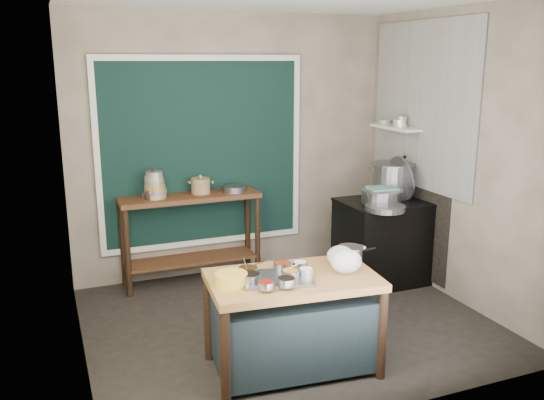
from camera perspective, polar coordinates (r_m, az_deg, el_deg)
name	(u,v)px	position (r m, az deg, el deg)	size (l,w,h in m)	color
floor	(287,323)	(5.33, 1.52, -12.05)	(3.50, 3.00, 0.02)	black
back_wall	(233,146)	(6.28, -3.90, 5.37)	(3.50, 0.02, 2.80)	gray
left_wall	(70,186)	(4.50, -19.40, 1.28)	(0.02, 3.00, 2.80)	gray
right_wall	(456,157)	(5.81, 17.79, 4.07)	(0.02, 3.00, 2.80)	gray
curtain_panel	(203,153)	(6.15, -6.89, 4.66)	(2.10, 0.02, 1.90)	black
curtain_frame	(203,153)	(6.15, -6.86, 4.64)	(2.22, 0.03, 2.02)	beige
tile_panel	(422,106)	(6.17, 14.65, 9.02)	(0.02, 1.70, 1.70)	#B2B2AA
soot_patch	(410,212)	(6.44, 13.55, -1.13)	(0.01, 1.30, 1.30)	black
wall_shelf	(396,128)	(6.38, 12.15, 7.03)	(0.22, 0.70, 0.03)	beige
prep_table	(292,323)	(4.44, 2.04, -12.07)	(1.25, 0.72, 0.75)	olive
back_counter	(191,239)	(6.13, -7.99, -3.84)	(1.45, 0.40, 0.95)	#512F17
stove_block	(384,242)	(6.23, 11.00, -4.15)	(0.90, 0.68, 0.85)	black
stove_top	(386,202)	(6.11, 11.19, -0.22)	(0.92, 0.69, 0.03)	black
condiment_tray	(276,278)	(4.22, 0.41, -7.77)	(0.51, 0.36, 0.02)	gray
condiment_bowls	(275,274)	(4.20, 0.30, -7.33)	(0.57, 0.44, 0.06)	gray
yellow_basin	(231,279)	(4.13, -4.05, -7.82)	(0.23, 0.23, 0.09)	yellow
saucepan	(350,254)	(4.64, 7.74, -5.28)	(0.21, 0.21, 0.12)	gray
plastic_bag_a	(346,261)	(4.37, 7.36, -6.04)	(0.24, 0.20, 0.18)	white
plastic_bag_b	(340,256)	(4.52, 6.74, -5.50)	(0.21, 0.18, 0.16)	white
bowl_stack	(154,186)	(5.91, -11.57, 1.34)	(0.24, 0.24, 0.27)	tan
utensil_cup	(151,194)	(5.89, -11.88, 0.58)	(0.16, 0.16, 0.10)	gray
ceramic_crock	(201,187)	(6.05, -7.08, 1.32)	(0.21, 0.21, 0.14)	olive
wide_bowl	(234,189)	(6.11, -3.77, 1.14)	(0.26, 0.26, 0.06)	gray
stock_pot	(392,180)	(6.27, 11.83, 1.96)	(0.47, 0.47, 0.37)	gray
pot_lid	(402,178)	(6.15, 12.75, 2.15)	(0.47, 0.47, 0.02)	gray
steamer	(382,196)	(5.99, 10.81, 0.38)	(0.44, 0.44, 0.14)	gray
green_cloth	(382,188)	(5.97, 10.85, 1.15)	(0.28, 0.22, 0.02)	#5BA095
shallow_pan	(385,208)	(5.71, 11.16, -0.78)	(0.39, 0.39, 0.05)	gray
shelf_bowl_stack	(400,122)	(6.30, 12.61, 7.56)	(0.14, 0.14, 0.11)	silver
shelf_bowl_green	(385,122)	(6.56, 11.09, 7.60)	(0.13, 0.13, 0.05)	gray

